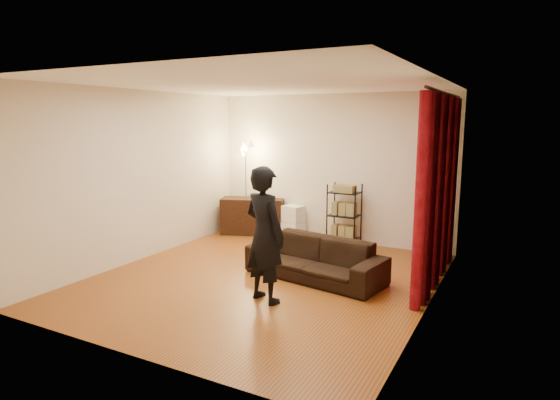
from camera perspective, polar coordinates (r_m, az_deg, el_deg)
The scene contains 14 objects.
floor at distance 6.74m, azimuth -1.97°, elevation -9.57°, with size 5.00×5.00×0.00m, color brown.
ceiling at distance 6.38m, azimuth -2.12°, elevation 13.97°, with size 5.00×5.00×0.00m, color white.
wall_back at distance 8.66m, azimuth 6.26°, elevation 3.85°, with size 5.00×5.00×0.00m, color beige.
wall_front at distance 4.47m, azimuth -18.29°, elevation -2.09°, with size 5.00×5.00×0.00m, color beige.
wall_left at distance 7.79m, azimuth -16.56°, elevation 2.85°, with size 5.00×5.00×0.00m, color beige.
wall_right at distance 5.66m, azimuth 18.12°, elevation 0.32°, with size 5.00×5.00×0.00m, color beige.
curtain_rod at distance 6.72m, azimuth 19.53°, elevation 12.19°, with size 0.04×0.04×2.65m, color black.
curtain at distance 6.78m, azimuth 18.75°, elevation 1.14°, with size 0.22×2.65×2.55m, color maroon, non-canonical shape.
sofa at distance 6.69m, azimuth 4.29°, elevation -7.15°, with size 1.98×0.77×0.58m, color black.
person at distance 5.73m, azimuth -1.89°, elevation -4.24°, with size 0.62×0.41×1.69m, color black.
media_cabinet at distance 9.25m, azimuth -3.33°, elevation -1.97°, with size 1.22×0.46×0.71m, color black.
storage_boxes at distance 8.93m, azimuth 1.61°, elevation -2.65°, with size 0.38×0.30×0.63m, color silver, non-canonical shape.
wire_shelf at distance 8.34m, azimuth 7.82°, elevation -1.88°, with size 0.51×0.36×1.13m, color black, non-canonical shape.
floor_lamp at distance 9.09m, azimuth -4.17°, elevation 1.35°, with size 0.33×0.33×1.82m, color silver, non-canonical shape.
Camera 1 is at (3.18, -5.51, 2.22)m, focal length 30.00 mm.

